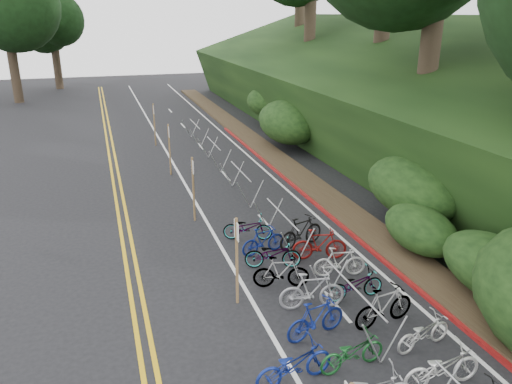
% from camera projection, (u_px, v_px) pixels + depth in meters
% --- Properties ---
extents(road_markings, '(7.47, 80.00, 0.01)m').
position_uv_depth(road_markings, '(201.00, 229.00, 18.18)').
color(road_markings, gold).
rests_on(road_markings, ground).
extents(red_curb, '(0.25, 28.00, 0.10)m').
position_uv_depth(red_curb, '(308.00, 196.00, 21.32)').
color(red_curb, maroon).
rests_on(red_curb, ground).
extents(embankment, '(14.30, 48.14, 9.11)m').
position_uv_depth(embankment, '(377.00, 102.00, 28.85)').
color(embankment, black).
rests_on(embankment, ground).
extents(bike_racks_rest, '(1.14, 23.00, 1.17)m').
position_uv_depth(bike_racks_rest, '(241.00, 178.00, 21.17)').
color(bike_racks_rest, '#A0A1A3').
rests_on(bike_racks_rest, ground).
extents(signposts_rest, '(0.08, 18.40, 2.50)m').
position_uv_depth(signposts_rest, '(180.00, 163.00, 21.18)').
color(signposts_rest, brown).
rests_on(signposts_rest, ground).
extents(bike_front, '(0.90, 1.90, 0.96)m').
position_uv_depth(bike_front, '(294.00, 364.00, 10.49)').
color(bike_front, navy).
rests_on(bike_front, ground).
extents(bike_valet, '(3.39, 13.69, 1.10)m').
position_uv_depth(bike_valet, '(360.00, 326.00, 11.77)').
color(bike_valet, slate).
rests_on(bike_valet, ground).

